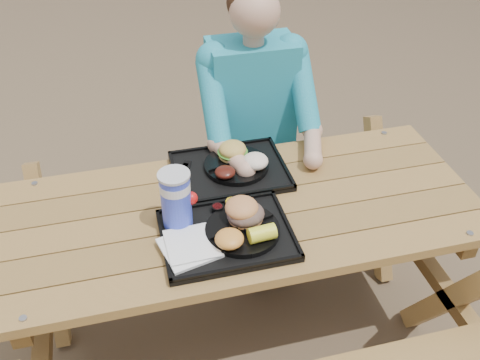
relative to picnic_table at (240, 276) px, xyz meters
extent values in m
plane|color=#999999|center=(0.00, 0.00, -0.38)|extent=(60.00, 60.00, 0.00)
cube|color=black|center=(-0.08, -0.15, 0.39)|extent=(0.45, 0.35, 0.02)
cube|color=black|center=(0.01, 0.21, 0.39)|extent=(0.45, 0.35, 0.02)
cylinder|color=black|center=(-0.03, -0.15, 0.41)|extent=(0.26, 0.26, 0.02)
cylinder|color=black|center=(0.04, 0.22, 0.41)|extent=(0.26, 0.26, 0.02)
cube|color=white|center=(-0.22, -0.19, 0.40)|extent=(0.21, 0.21, 0.02)
cylinder|color=#1D32DB|center=(-0.24, -0.05, 0.50)|extent=(0.10, 0.10, 0.21)
cylinder|color=black|center=(-0.09, -0.02, 0.41)|extent=(0.04, 0.04, 0.03)
cylinder|color=gold|center=(-0.03, -0.02, 0.41)|extent=(0.06, 0.06, 0.03)
ellipsoid|color=gold|center=(-0.09, -0.22, 0.44)|extent=(0.10, 0.10, 0.05)
cube|color=black|center=(-0.17, 0.23, 0.40)|extent=(0.08, 0.17, 0.01)
ellipsoid|color=#44140D|center=(-0.02, 0.15, 0.43)|extent=(0.08, 0.08, 0.04)
ellipsoid|color=white|center=(0.11, 0.18, 0.44)|extent=(0.10, 0.10, 0.06)
camera|label=1|loc=(-0.37, -1.46, 1.68)|focal=40.00mm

